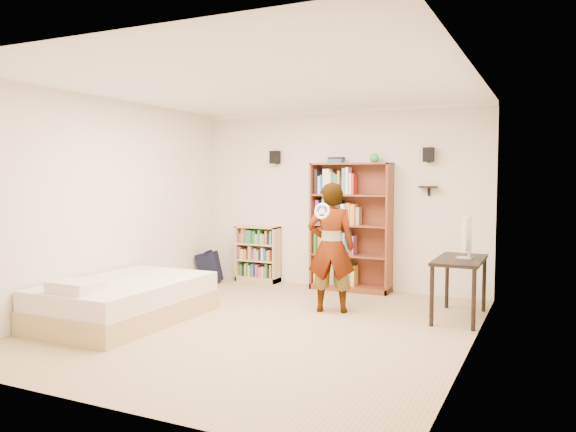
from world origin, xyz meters
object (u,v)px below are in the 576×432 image
object	(u,v)px
tall_bookshelf	(351,227)
low_bookshelf	(258,254)
person	(331,247)
computer_desk	(459,288)
daybed	(125,295)

from	to	relation	value
tall_bookshelf	low_bookshelf	xyz separation A→B (m)	(-1.59, 0.04, -0.50)
low_bookshelf	person	world-z (taller)	person
computer_desk	daybed	size ratio (longest dim) A/B	0.53
tall_bookshelf	computer_desk	world-z (taller)	tall_bookshelf
tall_bookshelf	low_bookshelf	size ratio (longest dim) A/B	2.11
low_bookshelf	daybed	world-z (taller)	low_bookshelf
tall_bookshelf	daybed	size ratio (longest dim) A/B	0.94
daybed	computer_desk	bearing A→B (deg)	26.81
tall_bookshelf	computer_desk	distance (m)	2.08
computer_desk	daybed	world-z (taller)	computer_desk
tall_bookshelf	daybed	world-z (taller)	tall_bookshelf
low_bookshelf	computer_desk	distance (m)	3.48
computer_desk	person	size ratio (longest dim) A/B	0.65
tall_bookshelf	computer_desk	bearing A→B (deg)	-30.77
tall_bookshelf	daybed	xyz separation A→B (m)	(-1.82, -2.81, -0.65)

